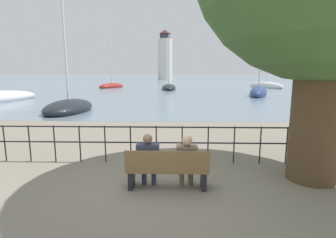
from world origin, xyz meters
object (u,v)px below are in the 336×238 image
Objects in this scene: seated_person_right at (187,159)px; sailboat_5 at (69,107)px; sailboat_3 at (112,86)px; seated_person_left at (148,158)px; sailboat_1 at (258,92)px; park_bench at (167,170)px; harbor_lighthouse at (165,57)px; sailboat_0 at (266,86)px; sailboat_4 at (169,88)px.

sailboat_5 is at bearing 122.37° from seated_person_right.
seated_person_right is at bearing -52.49° from sailboat_3.
sailboat_1 is at bearing 67.85° from seated_person_left.
park_bench is at bearing -169.61° from seated_person_right.
seated_person_right is (0.42, 0.08, 0.23)m from park_bench.
park_bench is at bearing -87.69° from harbor_lighthouse.
sailboat_3 is (-11.49, 40.58, -0.39)m from seated_person_right.
sailboat_5 is (-16.42, -13.10, -0.09)m from sailboat_1.
sailboat_0 is at bearing 88.97° from sailboat_1.
sailboat_3 is (-11.07, 40.66, -0.16)m from park_bench.
sailboat_3 reaches higher than park_bench.
sailboat_1 is at bearing -132.31° from sailboat_0.
park_bench is 13.41m from sailboat_5.
sailboat_4 is at bearing 91.40° from park_bench.
sailboat_0 is (15.74, 40.56, -0.09)m from park_bench.
park_bench is at bearing -91.11° from sailboat_1.
sailboat_3 is 11.50m from sailboat_4.
sailboat_1 is (9.99, 24.55, -0.30)m from seated_person_left.
sailboat_4 is at bearing 92.09° from seated_person_right.
sailboat_0 is 26.81m from sailboat_3.
harbor_lighthouse is at bearing 90.69° from sailboat_4.
sailboat_5 is at bearing -106.20° from sailboat_4.
sailboat_1 is (9.15, 24.55, -0.29)m from seated_person_right.
sailboat_0 is 0.80× the size of sailboat_1.
seated_person_right is 0.13× the size of sailboat_0.
seated_person_left is 0.10× the size of sailboat_1.
sailboat_3 reaches higher than seated_person_right.
sailboat_5 is at bearing -149.03° from sailboat_0.
sailboat_4 reaches higher than park_bench.
sailboat_0 is 17.08m from sailboat_1.
sailboat_5 reaches higher than seated_person_left.
harbor_lighthouse reaches higher than park_bench.
seated_person_right is at bearing -57.29° from sailboat_5.
sailboat_3 is at bearing -96.80° from harbor_lighthouse.
harbor_lighthouse is (2.82, 88.19, 8.58)m from sailboat_5.
seated_person_left is at bearing -91.40° from sailboat_4.
sailboat_4 is at bearing 154.34° from sailboat_1.
seated_person_left is 26.51m from sailboat_1.
seated_person_right is 100.08m from harbor_lighthouse.
seated_person_left is at bearing -132.91° from sailboat_0.
seated_person_left is 0.13× the size of sailboat_5.
sailboat_0 is at bearing 15.26° from sailboat_4.
seated_person_right is (0.84, 0.00, -0.01)m from seated_person_left.
sailboat_3 reaches higher than sailboat_4.
sailboat_1 is (9.57, 24.63, -0.06)m from park_bench.
harbor_lighthouse reaches higher than seated_person_right.
park_bench is at bearing -132.36° from sailboat_0.
sailboat_1 reaches higher than seated_person_right.
sailboat_0 is 1.03× the size of sailboat_3.
sailboat_1 is (-6.17, -15.93, 0.03)m from sailboat_0.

